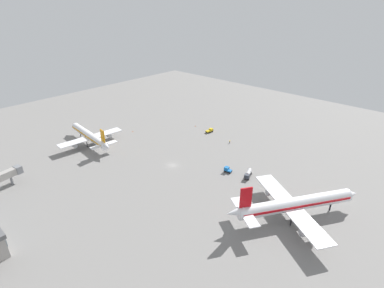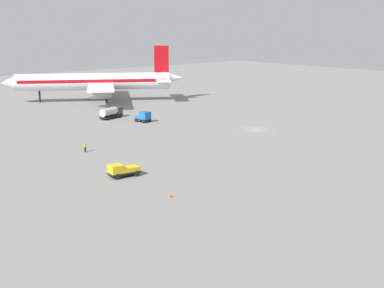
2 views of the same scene
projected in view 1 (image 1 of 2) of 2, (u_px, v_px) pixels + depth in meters
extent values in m
plane|color=gray|center=(172.00, 165.00, 136.78)|extent=(288.00, 288.00, 0.00)
cylinder|color=white|center=(296.00, 204.00, 101.92)|extent=(26.39, 37.19, 4.55)
cone|color=white|center=(351.00, 194.00, 106.94)|extent=(6.11, 6.18, 4.33)
cone|color=white|center=(235.00, 213.00, 96.61)|extent=(6.16, 6.76, 3.64)
cube|color=red|center=(296.00, 203.00, 101.77)|extent=(25.56, 35.85, 0.82)
cube|color=white|center=(290.00, 206.00, 101.65)|extent=(36.59, 27.00, 0.41)
cylinder|color=#A5A8AD|center=(273.00, 192.00, 111.95)|extent=(5.03, 5.88, 2.50)
cylinder|color=#A5A8AD|center=(308.00, 231.00, 92.72)|extent=(5.03, 5.88, 2.50)
cube|color=white|center=(245.00, 211.00, 97.49)|extent=(15.21, 11.69, 0.33)
cube|color=red|center=(246.00, 198.00, 95.12)|extent=(2.58, 3.60, 7.29)
cylinder|color=black|center=(330.00, 206.00, 106.89)|extent=(0.55, 0.55, 3.19)
cylinder|color=black|center=(280.00, 208.00, 106.02)|extent=(0.55, 0.55, 3.19)
cylinder|color=black|center=(291.00, 221.00, 99.66)|extent=(0.55, 0.55, 3.19)
cylinder|color=white|center=(89.00, 136.00, 155.15)|extent=(35.00, 7.06, 3.83)
cone|color=white|center=(75.00, 126.00, 167.53)|extent=(4.15, 3.98, 3.64)
cone|color=white|center=(107.00, 146.00, 142.53)|extent=(5.05, 3.50, 3.06)
cube|color=orange|center=(89.00, 135.00, 155.03)|extent=(33.62, 7.01, 0.69)
cube|color=white|center=(91.00, 137.00, 154.16)|extent=(8.63, 33.43, 0.34)
cylinder|color=#A5A8AD|center=(74.00, 145.00, 149.12)|extent=(4.70, 2.52, 2.11)
cylinder|color=#A5A8AD|center=(108.00, 135.00, 160.35)|extent=(4.70, 2.52, 2.11)
cube|color=white|center=(104.00, 145.00, 144.54)|extent=(4.34, 13.46, 0.28)
cube|color=orange|center=(103.00, 136.00, 142.56)|extent=(3.36, 0.72, 6.12)
cylinder|color=black|center=(80.00, 134.00, 164.68)|extent=(0.46, 0.46, 2.68)
cylinder|color=black|center=(87.00, 145.00, 152.84)|extent=(0.46, 0.46, 2.68)
cylinder|color=black|center=(98.00, 141.00, 156.56)|extent=(0.46, 0.46, 2.68)
cube|color=black|center=(209.00, 131.00, 170.38)|extent=(2.45, 4.61, 0.30)
cube|color=gold|center=(211.00, 130.00, 170.81)|extent=(2.12, 2.03, 1.20)
cube|color=#3F596B|center=(212.00, 129.00, 171.18)|extent=(1.59, 0.29, 0.67)
cube|color=gold|center=(208.00, 131.00, 169.66)|extent=(2.22, 2.82, 0.60)
cylinder|color=black|center=(210.00, 130.00, 171.99)|extent=(0.40, 0.83, 0.80)
cylinder|color=black|center=(212.00, 131.00, 170.68)|extent=(0.40, 0.83, 0.80)
cylinder|color=black|center=(206.00, 132.00, 170.20)|extent=(0.40, 0.83, 0.80)
cylinder|color=black|center=(209.00, 133.00, 168.89)|extent=(0.40, 0.83, 0.80)
cube|color=black|center=(248.00, 176.00, 127.60)|extent=(3.84, 6.58, 0.30)
cube|color=#333842|center=(247.00, 176.00, 125.32)|extent=(2.38, 2.32, 1.60)
cube|color=#3F596B|center=(246.00, 177.00, 124.51)|extent=(1.54, 0.59, 0.90)
cylinder|color=#B7B7BC|center=(249.00, 172.00, 127.89)|extent=(3.16, 4.84, 1.80)
cylinder|color=black|center=(249.00, 179.00, 125.49)|extent=(0.54, 0.85, 0.80)
cylinder|color=black|center=(244.00, 178.00, 126.18)|extent=(0.54, 0.85, 0.80)
cylinder|color=black|center=(251.00, 174.00, 129.14)|extent=(0.54, 0.85, 0.80)
cylinder|color=black|center=(247.00, 173.00, 129.83)|extent=(0.54, 0.85, 0.80)
cube|color=black|center=(228.00, 171.00, 130.98)|extent=(3.47, 2.40, 0.30)
cube|color=#1966B2|center=(227.00, 169.00, 130.92)|extent=(2.09, 2.17, 1.60)
cube|color=#3F596B|center=(225.00, 168.00, 131.18)|extent=(0.34, 1.59, 0.90)
cube|color=#1966B2|center=(230.00, 171.00, 130.37)|extent=(1.69, 2.10, 0.50)
cylinder|color=black|center=(225.00, 172.00, 130.88)|extent=(0.84, 0.43, 0.80)
cylinder|color=black|center=(227.00, 170.00, 132.32)|extent=(0.84, 0.43, 0.80)
cylinder|color=black|center=(229.00, 173.00, 129.78)|extent=(0.84, 0.43, 0.80)
cylinder|color=black|center=(231.00, 171.00, 131.22)|extent=(0.84, 0.43, 0.80)
cylinder|color=#1E2338|center=(230.00, 142.00, 157.67)|extent=(0.45, 0.45, 0.85)
cylinder|color=yellow|center=(230.00, 141.00, 157.36)|extent=(0.53, 0.53, 0.60)
sphere|color=tan|center=(230.00, 140.00, 157.18)|extent=(0.22, 0.22, 0.22)
cylinder|color=yellow|center=(230.00, 141.00, 157.57)|extent=(0.10, 0.10, 0.54)
cylinder|color=yellow|center=(230.00, 141.00, 157.14)|extent=(0.10, 0.10, 0.54)
cylinder|color=slate|center=(12.00, 180.00, 121.75)|extent=(0.90, 0.90, 3.80)
cube|color=slate|center=(18.00, 170.00, 122.98)|extent=(3.47, 2.87, 3.08)
cone|color=#EA590C|center=(195.00, 126.00, 178.50)|extent=(0.44, 0.44, 0.60)
cone|color=#EA590C|center=(132.00, 131.00, 170.94)|extent=(0.44, 0.44, 0.60)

